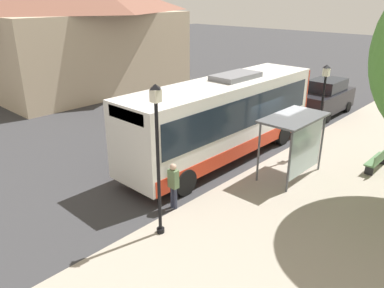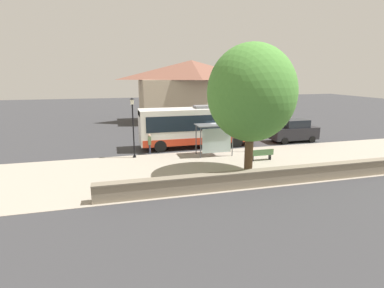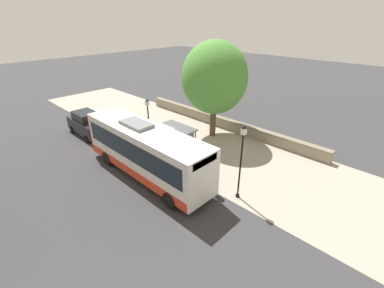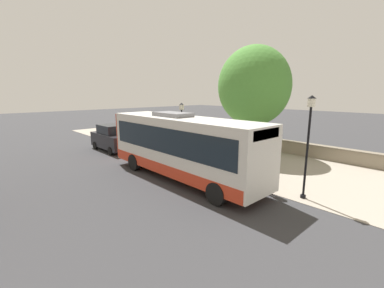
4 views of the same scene
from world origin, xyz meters
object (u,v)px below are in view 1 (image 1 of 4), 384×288
(bus, at_px, (224,117))
(pedestrian, at_px, (173,183))
(bench, at_px, (378,159))
(parked_car_behind_bus, at_px, (325,98))
(street_lamp_near, at_px, (158,151))
(street_lamp_far, at_px, (322,102))
(bus_shelter, at_px, (297,128))

(bus, distance_m, pedestrian, 4.88)
(bench, xyz_separation_m, parked_car_behind_bus, (5.13, -6.03, 0.54))
(pedestrian, relative_size, parked_car_behind_bus, 0.37)
(street_lamp_near, bearing_deg, bench, -109.69)
(bench, relative_size, street_lamp_far, 0.45)
(street_lamp_far, bearing_deg, bench, 178.78)
(bus, relative_size, street_lamp_near, 2.24)
(bus, relative_size, bus_shelter, 3.57)
(pedestrian, bearing_deg, parked_car_behind_bus, -85.23)
(bus_shelter, bearing_deg, bench, -127.78)
(bus_shelter, distance_m, parked_car_behind_bus, 9.45)
(pedestrian, height_order, street_lamp_far, street_lamp_far)
(pedestrian, bearing_deg, bus_shelter, -109.28)
(bus_shelter, relative_size, street_lamp_far, 0.72)
(bus, relative_size, street_lamp_far, 2.56)
(bus_shelter, distance_m, pedestrian, 5.30)
(bus_shelter, xyz_separation_m, bench, (-2.26, -2.92, -1.55))
(bench, distance_m, street_lamp_far, 3.30)
(pedestrian, xyz_separation_m, parked_car_behind_bus, (1.15, -13.85, 0.05))
(bus, bearing_deg, street_lamp_far, -130.38)
(bus, distance_m, bus_shelter, 3.29)
(bus_shelter, bearing_deg, street_lamp_far, -81.88)
(bus, distance_m, bench, 6.57)
(street_lamp_far, distance_m, parked_car_behind_bus, 6.59)
(street_lamp_near, relative_size, street_lamp_far, 1.15)
(street_lamp_far, bearing_deg, parked_car_behind_bus, -67.72)
(bus, distance_m, parked_car_behind_bus, 9.35)
(bench, bearing_deg, bus_shelter, 52.22)
(bus_shelter, xyz_separation_m, pedestrian, (1.72, 4.90, -1.06))
(bus, bearing_deg, bus_shelter, -173.68)
(bench, bearing_deg, pedestrian, 63.05)
(bus_shelter, xyz_separation_m, street_lamp_far, (0.42, -2.98, 0.36))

